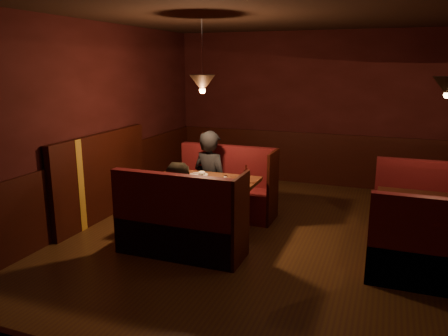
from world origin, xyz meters
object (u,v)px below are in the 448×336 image
at_px(main_bench_near, 180,230).
at_px(diner_b, 181,195).
at_px(main_bench_far, 226,193).
at_px(second_bench_far, 429,213).
at_px(second_table, 433,216).
at_px(main_table, 205,192).
at_px(second_bench_near, 440,259).
at_px(diner_a, 210,163).

xyz_separation_m(main_bench_near, diner_b, (-0.02, 0.11, 0.41)).
relative_size(main_bench_far, main_bench_near, 1.00).
xyz_separation_m(second_bench_far, diner_b, (-2.90, -1.68, 0.42)).
bearing_deg(second_table, main_table, -175.94).
relative_size(main_table, second_bench_near, 1.00).
height_order(second_table, second_bench_near, second_bench_near).
relative_size(main_bench_far, diner_b, 1.05).
distance_m(main_table, second_table, 2.87).
distance_m(main_table, main_bench_far, 0.85).
height_order(main_bench_far, second_bench_near, main_bench_far).
height_order(main_table, second_bench_far, second_bench_far).
distance_m(main_bench_far, second_bench_near, 3.19).
height_order(main_table, main_bench_near, main_bench_near).
relative_size(second_bench_near, diner_a, 0.84).
bearing_deg(diner_a, second_table, -170.60).
height_order(second_table, second_bench_far, second_bench_far).
bearing_deg(second_bench_near, second_table, 92.20).
bearing_deg(second_table, second_bench_far, 87.80).
relative_size(main_table, diner_b, 0.95).
bearing_deg(main_bench_far, second_table, -12.00).
distance_m(main_bench_near, second_bench_far, 3.39).
bearing_deg(main_table, diner_b, -90.25).
xyz_separation_m(second_bench_near, diner_b, (-2.90, -0.14, 0.42)).
bearing_deg(main_bench_near, second_table, 19.58).
distance_m(diner_a, diner_b, 1.36).
xyz_separation_m(main_bench_near, diner_a, (-0.19, 1.45, 0.50)).
bearing_deg(second_bench_near, second_bench_far, 90.00).
bearing_deg(second_bench_far, main_table, -161.39).
height_order(main_bench_near, second_table, main_bench_near).
relative_size(main_bench_near, diner_b, 1.05).
bearing_deg(second_bench_near, diner_a, 158.55).
distance_m(main_bench_near, second_table, 3.03).
distance_m(second_table, diner_b, 3.02).
bearing_deg(second_bench_near, main_table, 168.91).
bearing_deg(second_bench_far, diner_a, -173.75).
xyz_separation_m(second_table, second_bench_near, (0.03, -0.77, -0.22)).
distance_m(second_bench_far, diner_b, 3.38).
bearing_deg(main_bench_far, main_bench_near, -90.00).
bearing_deg(main_bench_near, diner_a, 97.47).
bearing_deg(second_table, diner_b, -162.44).
height_order(main_bench_far, diner_a, diner_a).
xyz_separation_m(main_bench_far, main_bench_near, (0.00, -1.62, 0.00)).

